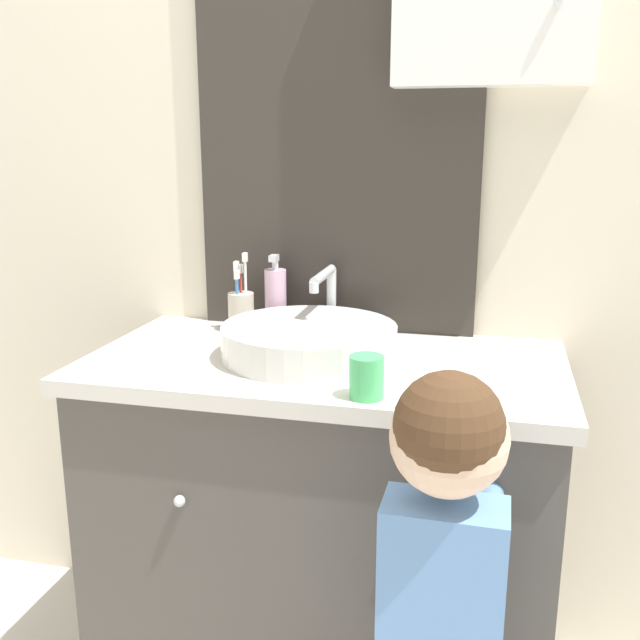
{
  "coord_description": "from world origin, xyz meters",
  "views": [
    {
      "loc": [
        0.35,
        -1.14,
        1.31
      ],
      "look_at": [
        0.0,
        0.27,
        0.94
      ],
      "focal_mm": 40.0,
      "sensor_mm": 36.0,
      "label": 1
    }
  ],
  "objects_px": {
    "sink_basin": "(310,339)",
    "drinking_cup": "(367,377)",
    "soap_dispenser": "(276,299)",
    "child_figure": "(443,587)",
    "toothbrush_holder": "(241,309)"
  },
  "relations": [
    {
      "from": "sink_basin",
      "to": "soap_dispenser",
      "type": "height_order",
      "value": "soap_dispenser"
    },
    {
      "from": "sink_basin",
      "to": "drinking_cup",
      "type": "relative_size",
      "value": 5.38
    },
    {
      "from": "soap_dispenser",
      "to": "drinking_cup",
      "type": "height_order",
      "value": "soap_dispenser"
    },
    {
      "from": "soap_dispenser",
      "to": "drinking_cup",
      "type": "relative_size",
      "value": 2.4
    },
    {
      "from": "sink_basin",
      "to": "toothbrush_holder",
      "type": "bearing_deg",
      "value": 142.61
    },
    {
      "from": "child_figure",
      "to": "drinking_cup",
      "type": "height_order",
      "value": "child_figure"
    },
    {
      "from": "drinking_cup",
      "to": "soap_dispenser",
      "type": "bearing_deg",
      "value": 126.05
    },
    {
      "from": "sink_basin",
      "to": "soap_dispenser",
      "type": "relative_size",
      "value": 2.25
    },
    {
      "from": "soap_dispenser",
      "to": "child_figure",
      "type": "bearing_deg",
      "value": -53.76
    },
    {
      "from": "drinking_cup",
      "to": "sink_basin",
      "type": "bearing_deg",
      "value": 126.21
    },
    {
      "from": "soap_dispenser",
      "to": "drinking_cup",
      "type": "bearing_deg",
      "value": -53.95
    },
    {
      "from": "sink_basin",
      "to": "drinking_cup",
      "type": "bearing_deg",
      "value": -53.79
    },
    {
      "from": "sink_basin",
      "to": "toothbrush_holder",
      "type": "height_order",
      "value": "toothbrush_holder"
    },
    {
      "from": "sink_basin",
      "to": "toothbrush_holder",
      "type": "xyz_separation_m",
      "value": [
        -0.22,
        0.17,
        0.02
      ]
    },
    {
      "from": "soap_dispenser",
      "to": "sink_basin",
      "type": "bearing_deg",
      "value": -54.14
    }
  ]
}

